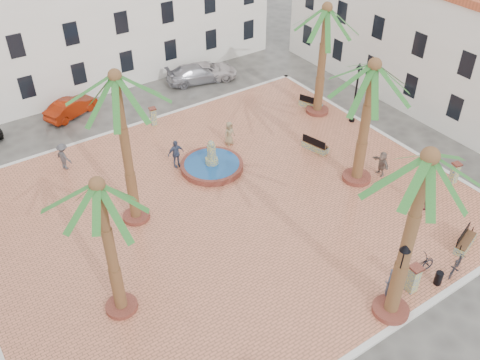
{
  "coord_description": "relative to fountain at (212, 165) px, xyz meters",
  "views": [
    {
      "loc": [
        -12.23,
        -19.41,
        19.28
      ],
      "look_at": [
        1.0,
        0.0,
        1.6
      ],
      "focal_mm": 40.0,
      "sensor_mm": 36.0,
      "label": 1
    }
  ],
  "objects": [
    {
      "name": "bollard_se",
      "position": [
        2.5,
        -13.53,
        0.52
      ],
      "size": [
        0.58,
        0.58,
        1.52
      ],
      "rotation": [
        0.0,
        0.0,
        -0.08
      ],
      "color": "gray",
      "rests_on": "plaza"
    },
    {
      "name": "pedestrian_east",
      "position": [
        8.06,
        -6.24,
        0.52
      ],
      "size": [
        0.72,
        1.52,
        1.58
      ],
      "primitive_type": "imported",
      "rotation": [
        0.0,
        0.0,
        -1.75
      ],
      "color": "slate",
      "rests_on": "plaza"
    },
    {
      "name": "palm_ne",
      "position": [
        9.91,
        1.66,
        6.4
      ],
      "size": [
        5.25,
        5.25,
        7.9
      ],
      "color": "brown",
      "rests_on": "plaza"
    },
    {
      "name": "car_white",
      "position": [
        6.32,
        10.86,
        0.24
      ],
      "size": [
        5.23,
        3.84,
        1.32
      ],
      "primitive_type": "imported",
      "rotation": [
        0.0,
        0.0,
        1.18
      ],
      "color": "beige",
      "rests_on": "ground"
    },
    {
      "name": "palm_sw",
      "position": [
        -9.08,
        -6.9,
        5.96
      ],
      "size": [
        4.7,
        4.7,
        7.35
      ],
      "color": "brown",
      "rests_on": "plaza"
    },
    {
      "name": "bench_se",
      "position": [
        7.03,
        -13.08,
        -0.0
      ],
      "size": [
        1.88,
        1.06,
        0.95
      ],
      "rotation": [
        0.0,
        0.0,
        0.3
      ],
      "color": "gray",
      "rests_on": "plaza"
    },
    {
      "name": "kerb_e",
      "position": [
        11.66,
        -3.56,
        -0.34
      ],
      "size": [
        0.3,
        22.3,
        0.16
      ],
      "primitive_type": "cube",
      "color": "silver",
      "rests_on": "ground"
    },
    {
      "name": "litter_bin",
      "position": [
        3.86,
        -13.96,
        0.09
      ],
      "size": [
        0.37,
        0.37,
        0.72
      ],
      "primitive_type": "cylinder",
      "color": "black",
      "rests_on": "plaza"
    },
    {
      "name": "cyclist_a",
      "position": [
        1.23,
        -13.24,
        0.65
      ],
      "size": [
        0.77,
        0.62,
        1.84
      ],
      "primitive_type": "imported",
      "rotation": [
        0.0,
        0.0,
        3.45
      ],
      "color": "#394357",
      "rests_on": "plaza"
    },
    {
      "name": "bench_e",
      "position": [
        6.56,
        -1.99,
        -0.0
      ],
      "size": [
        0.99,
        1.88,
        0.95
      ],
      "rotation": [
        0.0,
        0.0,
        1.83
      ],
      "color": "gray",
      "rests_on": "plaza"
    },
    {
      "name": "pedestrian_fountain_b",
      "position": [
        -1.67,
        1.42,
        0.65
      ],
      "size": [
        1.08,
        0.45,
        1.83
      ],
      "primitive_type": "imported",
      "rotation": [
        0.0,
        0.0,
        0.01
      ],
      "color": "#3E4966",
      "rests_on": "plaza"
    },
    {
      "name": "car_red",
      "position": [
        -4.7,
        11.31,
        0.24
      ],
      "size": [
        4.21,
        2.79,
        1.31
      ],
      "primitive_type": "imported",
      "rotation": [
        0.0,
        0.0,
        1.96
      ],
      "color": "maroon",
      "rests_on": "ground"
    },
    {
      "name": "lamppost_s",
      "position": [
        0.59,
        -13.96,
        2.72
      ],
      "size": [
        0.48,
        0.48,
        4.41
      ],
      "color": "black",
      "rests_on": "plaza"
    },
    {
      "name": "palm_e",
      "position": [
        6.55,
        -5.79,
        6.2
      ],
      "size": [
        5.5,
        5.5,
        7.73
      ],
      "color": "brown",
      "rests_on": "plaza"
    },
    {
      "name": "bicycle_b",
      "position": [
        5.11,
        -13.96,
        0.23
      ],
      "size": [
        1.71,
        0.91,
        0.99
      ],
      "primitive_type": "imported",
      "rotation": [
        0.0,
        0.0,
        1.86
      ],
      "color": "black",
      "rests_on": "plaza"
    },
    {
      "name": "bicycle_a",
      "position": [
        3.55,
        -12.95,
        0.23
      ],
      "size": [
        1.97,
        0.95,
        0.99
      ],
      "primitive_type": "imported",
      "rotation": [
        0.0,
        0.0,
        1.41
      ],
      "color": "black",
      "rests_on": "plaza"
    },
    {
      "name": "bench_ne",
      "position": [
        9.96,
        2.45,
        -0.01
      ],
      "size": [
        1.14,
        1.79,
        0.91
      ],
      "rotation": [
        0.0,
        0.0,
        1.96
      ],
      "color": "gray",
      "rests_on": "plaza"
    },
    {
      "name": "cyclist_b",
      "position": [
        7.7,
        -9.83,
        0.65
      ],
      "size": [
        1.1,
        0.99,
        1.85
      ],
      "primitive_type": "imported",
      "rotation": [
        0.0,
        0.0,
        3.54
      ],
      "color": "maroon",
      "rests_on": "plaza"
    },
    {
      "name": "bollard_e",
      "position": [
        11.06,
        -9.2,
        0.41
      ],
      "size": [
        0.56,
        0.56,
        1.32
      ],
      "rotation": [
        0.0,
        0.0,
        -0.21
      ],
      "color": "gray",
      "rests_on": "plaza"
    },
    {
      "name": "kerb_s",
      "position": [
        -1.34,
        -14.56,
        -0.34
      ],
      "size": [
        26.3,
        0.3,
        0.16
      ],
      "primitive_type": "cube",
      "color": "silver",
      "rests_on": "ground"
    },
    {
      "name": "palm_nw",
      "position": [
        -5.84,
        -1.61,
        7.32
      ],
      "size": [
        4.77,
        4.77,
        8.78
      ],
      "color": "brown",
      "rests_on": "plaza"
    },
    {
      "name": "ground",
      "position": [
        -1.34,
        -3.56,
        -0.42
      ],
      "size": [
        120.0,
        120.0,
        0.0
      ],
      "primitive_type": "plane",
      "color": "#56544F",
      "rests_on": "ground"
    },
    {
      "name": "building_east",
      "position": [
        18.65,
        -1.56,
        4.1
      ],
      "size": [
        7.4,
        26.4,
        9.0
      ],
      "rotation": [
        0.0,
        0.0,
        1.57
      ],
      "color": "white",
      "rests_on": "ground"
    },
    {
      "name": "pedestrian_fountain_a",
      "position": [
        2.4,
        1.69,
        0.54
      ],
      "size": [
        0.85,
        0.61,
        1.61
      ],
      "primitive_type": "imported",
      "rotation": [
        0.0,
        0.0,
        0.14
      ],
      "color": "#8D7955",
      "rests_on": "plaza"
    },
    {
      "name": "pedestrian_north",
      "position": [
        -7.4,
        5.04,
        0.6
      ],
      "size": [
        1.02,
        1.29,
        1.75
      ],
      "primitive_type": "imported",
      "rotation": [
        0.0,
        0.0,
        1.95
      ],
      "color": "#454448",
      "rests_on": "plaza"
    },
    {
      "name": "building_north",
      "position": [
        -1.34,
        16.43,
        4.35
      ],
      "size": [
        30.4,
        7.4,
        9.5
      ],
      "color": "white",
      "rests_on": "ground"
    },
    {
      "name": "kerb_n",
      "position": [
        -1.34,
        7.44,
        -0.34
      ],
      "size": [
        26.3,
        0.3,
        0.16
      ],
      "primitive_type": "cube",
      "color": "silver",
      "rests_on": "ground"
    },
    {
      "name": "fountain",
      "position": [
        0.0,
        0.0,
        0.0
      ],
      "size": [
        3.84,
        3.84,
        1.98
      ],
      "color": "brown",
      "rests_on": "plaza"
    },
    {
      "name": "bollard_n",
      "position": [
        -0.58,
        6.64,
        0.4
      ],
      "size": [
        0.54,
        0.54,
        1.3
      ],
      "rotation": [
        0.0,
        0.0,
        -0.17
      ],
      "color": "gray",
      "rests_on": "plaza"
    },
    {
      "name": "car_silver",
      "position": [
        5.38,
        10.85,
        0.28
      ],
      "size": [
        5.11,
        2.92,
        1.4
      ],
      "primitive_type": "imported",
      "rotation": [
        0.0,
        0.0,
        1.36
      ],
      "color": "#9D9DA5",
      "rests_on": "ground"
    },
    {
      "name": "palm_s",
      "position": [
        0.78,
        -13.87,
        7.24
      ],
      "size": [
        5.35,
        5.35,
        8.8
      ],
      "color": "brown",
      "rests_on": "plaza"
    },
    {
      "name": "lamppost_e",
      "position": [
        11.06,
        -0.7,
        2.7
      ],
      "size": [
        0.48,
        0.48,
        4.38
      ],
      "color": "black",
      "rests_on": "plaza"
    },
    {
      "name": "plaza",
      "position": [
        -1.34,
        -3.56,
        -0.34
      ],
      "size": [
        26.0,
        22.0,
        0.15
      ],
      "primitive_type": "cube",
      "color": "#CF7856",
      "rests_on": "ground"
    }
  ]
}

